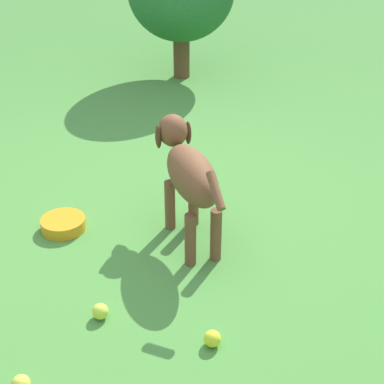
% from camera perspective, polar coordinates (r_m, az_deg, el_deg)
% --- Properties ---
extents(ground, '(14.00, 14.00, 0.00)m').
position_cam_1_polar(ground, '(3.02, -3.57, -3.00)').
color(ground, '#478438').
extents(dog, '(0.78, 0.32, 0.54)m').
position_cam_1_polar(dog, '(2.72, -0.32, 1.92)').
color(dog, brown).
rests_on(dog, ground).
extents(tennis_ball_0, '(0.07, 0.07, 0.07)m').
position_cam_1_polar(tennis_ball_0, '(3.36, 1.59, 1.44)').
color(tennis_ball_0, yellow).
rests_on(tennis_ball_0, ground).
extents(tennis_ball_1, '(0.07, 0.07, 0.07)m').
position_cam_1_polar(tennis_ball_1, '(2.32, 1.96, -13.85)').
color(tennis_ball_1, '#CED92C').
rests_on(tennis_ball_1, ground).
extents(tennis_ball_2, '(0.07, 0.07, 0.07)m').
position_cam_1_polar(tennis_ball_2, '(2.24, -16.06, -17.26)').
color(tennis_ball_2, '#D4D840').
rests_on(tennis_ball_2, ground).
extents(tennis_ball_4, '(0.07, 0.07, 0.07)m').
position_cam_1_polar(tennis_ball_4, '(2.46, -8.78, -11.23)').
color(tennis_ball_4, '#C5DE3E').
rests_on(tennis_ball_4, ground).
extents(water_bowl, '(0.22, 0.22, 0.06)m').
position_cam_1_polar(water_bowl, '(3.02, -12.23, -3.01)').
color(water_bowl, orange).
rests_on(water_bowl, ground).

